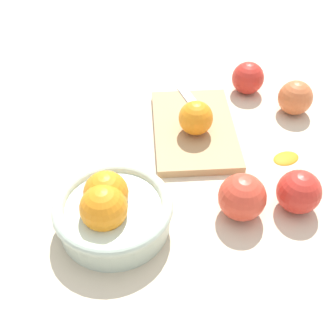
{
  "coord_description": "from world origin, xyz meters",
  "views": [
    {
      "loc": [
        -0.58,
        0.0,
        0.54
      ],
      "look_at": [
        -0.07,
        0.08,
        0.04
      ],
      "focal_mm": 45.41,
      "sensor_mm": 36.0,
      "label": 1
    }
  ],
  "objects_px": {
    "cutting_board": "(195,129)",
    "apple_front_left_2": "(300,192)",
    "apple_front_left": "(244,197)",
    "apple_front_right": "(296,98)",
    "bowl": "(113,210)",
    "orange_on_board": "(197,118)",
    "knife": "(196,105)",
    "apple_front_right_2": "(249,78)"
  },
  "relations": [
    {
      "from": "cutting_board",
      "to": "bowl",
      "type": "bearing_deg",
      "value": 158.34
    },
    {
      "from": "cutting_board",
      "to": "knife",
      "type": "xyz_separation_m",
      "value": [
        0.07,
        0.01,
        0.01
      ]
    },
    {
      "from": "apple_front_left",
      "to": "knife",
      "type": "bearing_deg",
      "value": 20.94
    },
    {
      "from": "bowl",
      "to": "knife",
      "type": "xyz_separation_m",
      "value": [
        0.32,
        -0.1,
        -0.02
      ]
    },
    {
      "from": "apple_front_right",
      "to": "apple_front_left_2",
      "type": "distance_m",
      "value": 0.27
    },
    {
      "from": "cutting_board",
      "to": "apple_front_left",
      "type": "distance_m",
      "value": 0.22
    },
    {
      "from": "apple_front_right",
      "to": "apple_front_left",
      "type": "bearing_deg",
      "value": 161.03
    },
    {
      "from": "cutting_board",
      "to": "apple_front_right",
      "type": "xyz_separation_m",
      "value": [
        0.1,
        -0.2,
        0.03
      ]
    },
    {
      "from": "apple_front_left_2",
      "to": "orange_on_board",
      "type": "bearing_deg",
      "value": 50.0
    },
    {
      "from": "apple_front_right",
      "to": "apple_front_left_2",
      "type": "height_order",
      "value": "apple_front_left_2"
    },
    {
      "from": "bowl",
      "to": "knife",
      "type": "distance_m",
      "value": 0.34
    },
    {
      "from": "knife",
      "to": "apple_front_right_2",
      "type": "distance_m",
      "value": 0.14
    },
    {
      "from": "cutting_board",
      "to": "apple_front_left_2",
      "type": "bearing_deg",
      "value": -132.4
    },
    {
      "from": "cutting_board",
      "to": "apple_front_left_2",
      "type": "relative_size",
      "value": 3.45
    },
    {
      "from": "knife",
      "to": "apple_front_right",
      "type": "height_order",
      "value": "apple_front_right"
    },
    {
      "from": "knife",
      "to": "orange_on_board",
      "type": "bearing_deg",
      "value": -174.15
    },
    {
      "from": "bowl",
      "to": "apple_front_right",
      "type": "bearing_deg",
      "value": -40.12
    },
    {
      "from": "apple_front_left",
      "to": "apple_front_right_2",
      "type": "bearing_deg",
      "value": -0.74
    },
    {
      "from": "orange_on_board",
      "to": "apple_front_left",
      "type": "bearing_deg",
      "value": -152.92
    },
    {
      "from": "knife",
      "to": "apple_front_left",
      "type": "xyz_separation_m",
      "value": [
        -0.26,
        -0.1,
        0.02
      ]
    },
    {
      "from": "knife",
      "to": "apple_front_left_2",
      "type": "relative_size",
      "value": 1.98
    },
    {
      "from": "cutting_board",
      "to": "apple_front_left_2",
      "type": "distance_m",
      "value": 0.25
    },
    {
      "from": "bowl",
      "to": "orange_on_board",
      "type": "xyz_separation_m",
      "value": [
        0.24,
        -0.1,
        0.01
      ]
    },
    {
      "from": "bowl",
      "to": "orange_on_board",
      "type": "height_order",
      "value": "bowl"
    },
    {
      "from": "bowl",
      "to": "apple_front_left",
      "type": "distance_m",
      "value": 0.21
    },
    {
      "from": "knife",
      "to": "apple_front_left",
      "type": "distance_m",
      "value": 0.28
    },
    {
      "from": "knife",
      "to": "cutting_board",
      "type": "bearing_deg",
      "value": -175.62
    },
    {
      "from": "apple_front_right",
      "to": "apple_front_right_2",
      "type": "relative_size",
      "value": 1.01
    },
    {
      "from": "bowl",
      "to": "knife",
      "type": "relative_size",
      "value": 1.29
    },
    {
      "from": "bowl",
      "to": "apple_front_left",
      "type": "bearing_deg",
      "value": -73.68
    },
    {
      "from": "bowl",
      "to": "apple_front_right_2",
      "type": "xyz_separation_m",
      "value": [
        0.42,
        -0.2,
        -0.0
      ]
    },
    {
      "from": "bowl",
      "to": "apple_front_right",
      "type": "height_order",
      "value": "bowl"
    },
    {
      "from": "cutting_board",
      "to": "apple_front_left",
      "type": "height_order",
      "value": "apple_front_left"
    },
    {
      "from": "cutting_board",
      "to": "apple_front_right",
      "type": "bearing_deg",
      "value": -63.16
    },
    {
      "from": "apple_front_left_2",
      "to": "cutting_board",
      "type": "bearing_deg",
      "value": 47.6
    },
    {
      "from": "bowl",
      "to": "cutting_board",
      "type": "height_order",
      "value": "bowl"
    },
    {
      "from": "cutting_board",
      "to": "apple_front_right_2",
      "type": "height_order",
      "value": "apple_front_right_2"
    },
    {
      "from": "cutting_board",
      "to": "orange_on_board",
      "type": "bearing_deg",
      "value": -168.38
    },
    {
      "from": "apple_front_left",
      "to": "orange_on_board",
      "type": "bearing_deg",
      "value": 27.08
    },
    {
      "from": "orange_on_board",
      "to": "apple_front_right",
      "type": "height_order",
      "value": "orange_on_board"
    },
    {
      "from": "knife",
      "to": "bowl",
      "type": "bearing_deg",
      "value": 163.33
    },
    {
      "from": "apple_front_left",
      "to": "apple_front_right",
      "type": "relative_size",
      "value": 1.09
    }
  ]
}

